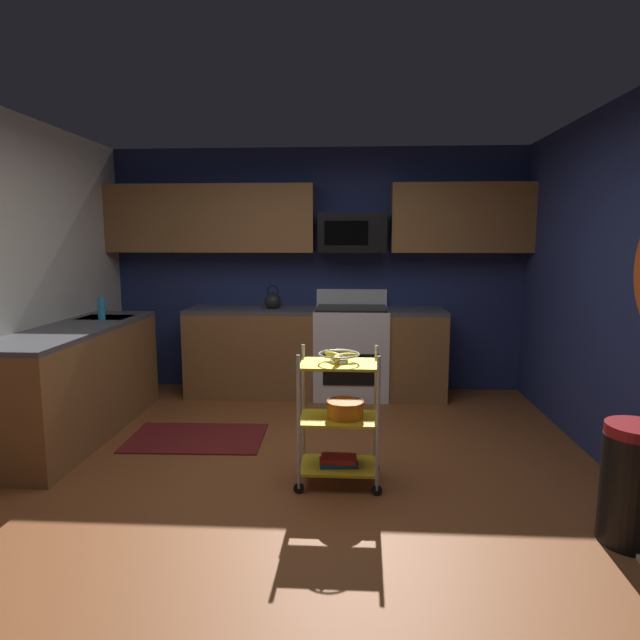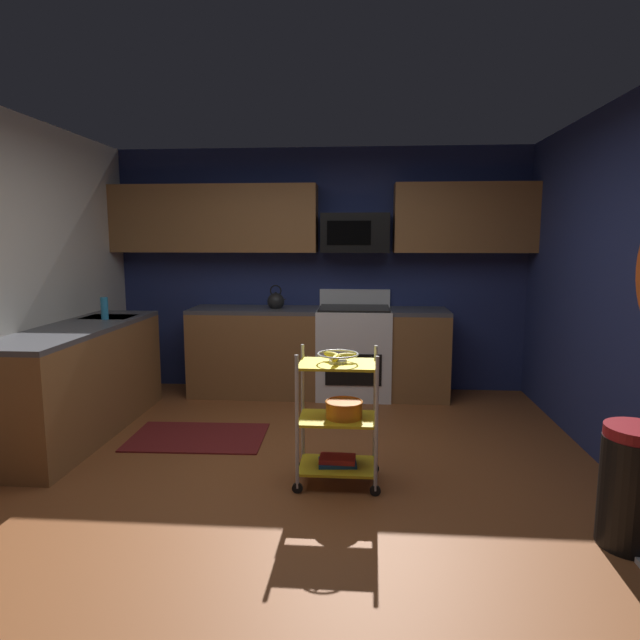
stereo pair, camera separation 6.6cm
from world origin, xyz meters
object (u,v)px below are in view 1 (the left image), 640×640
microwave (352,233)px  dish_soap_bottle (101,309)px  kettle (273,301)px  book_stack (338,461)px  rolling_cart (339,418)px  oven_range (351,351)px  mixing_bowl_large (345,409)px  trash_can (634,485)px  fruit_bowl (339,356)px

microwave → dish_soap_bottle: microwave is taller
dish_soap_bottle → kettle: bearing=33.2°
book_stack → dish_soap_bottle: bearing=150.6°
microwave → rolling_cart: microwave is taller
rolling_cart → book_stack: 0.30m
oven_range → kettle: bearing=-179.7°
mixing_bowl_large → trash_can: bearing=-22.3°
oven_range → mixing_bowl_large: 2.14m
fruit_bowl → oven_range: bearing=87.9°
rolling_cart → mixing_bowl_large: bearing=0.0°
mixing_bowl_large → dish_soap_bottle: (-2.20, 1.21, 0.50)m
mixing_bowl_large → rolling_cart: bearing=-180.0°
mixing_bowl_large → dish_soap_bottle: dish_soap_bottle is taller
fruit_bowl → mixing_bowl_large: bearing=0.0°
fruit_bowl → dish_soap_bottle: 2.48m
dish_soap_bottle → trash_can: 4.24m
oven_range → fruit_bowl: bearing=-92.1°
fruit_bowl → trash_can: size_ratio=0.41×
mixing_bowl_large → book_stack: 0.37m
microwave → fruit_bowl: size_ratio=2.57×
oven_range → kettle: 0.97m
rolling_cart → microwave: bearing=88.1°
mixing_bowl_large → trash_can: trash_can is taller
oven_range → rolling_cart: 2.14m
rolling_cart → mixing_bowl_large: size_ratio=3.63×
dish_soap_bottle → mixing_bowl_large: bearing=-28.9°
microwave → trash_can: (1.52, -2.88, -1.37)m
fruit_bowl → dish_soap_bottle: (-2.15, 1.21, 0.14)m
dish_soap_bottle → oven_range: bearing=22.5°
kettle → dish_soap_bottle: (-1.41, -0.92, 0.02)m
fruit_bowl → book_stack: fruit_bowl is taller
mixing_bowl_large → book_stack: (-0.04, 0.00, -0.36)m
fruit_bowl → rolling_cart: bearing=-7.1°
fruit_bowl → trash_can: fruit_bowl is taller
oven_range → fruit_bowl: oven_range is taller
rolling_cart → trash_can: 1.73m
oven_range → kettle: (-0.82, -0.00, 0.52)m
rolling_cart → dish_soap_bottle: dish_soap_bottle is taller
rolling_cart → oven_range: bearing=87.9°
fruit_bowl → book_stack: (0.00, 0.00, -0.72)m
oven_range → dish_soap_bottle: dish_soap_bottle is taller
kettle → mixing_bowl_large: bearing=-69.8°
book_stack → trash_can: trash_can is taller
oven_range → fruit_bowl: 2.18m
rolling_cart → fruit_bowl: rolling_cart is taller
rolling_cart → mixing_bowl_large: (0.04, 0.00, 0.07)m
microwave → book_stack: bearing=-91.9°
rolling_cart → mixing_bowl_large: rolling_cart is taller
rolling_cart → trash_can: bearing=-21.8°
fruit_bowl → mixing_bowl_large: (0.04, 0.00, -0.36)m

